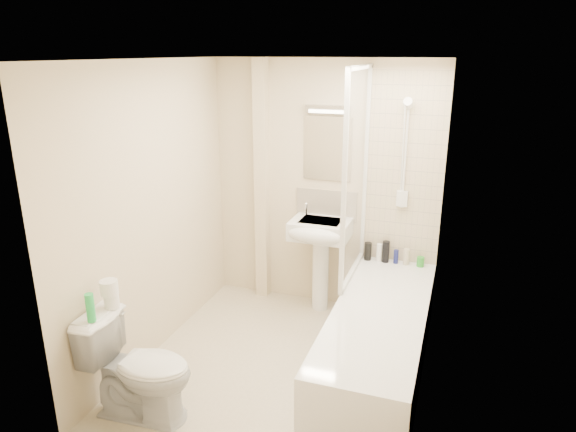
% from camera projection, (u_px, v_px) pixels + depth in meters
% --- Properties ---
extents(floor, '(2.50, 2.50, 0.00)m').
position_uv_depth(floor, '(280.00, 367.00, 4.18)').
color(floor, beige).
rests_on(floor, ground).
extents(wall_back, '(2.20, 0.02, 2.40)m').
position_uv_depth(wall_back, '(324.00, 187.00, 4.93)').
color(wall_back, beige).
rests_on(wall_back, ground).
extents(wall_left, '(0.02, 2.50, 2.40)m').
position_uv_depth(wall_left, '(152.00, 213.00, 4.15)').
color(wall_left, beige).
rests_on(wall_left, ground).
extents(wall_right, '(0.02, 2.50, 2.40)m').
position_uv_depth(wall_right, '(432.00, 245.00, 3.47)').
color(wall_right, beige).
rests_on(wall_right, ground).
extents(ceiling, '(2.20, 2.50, 0.02)m').
position_uv_depth(ceiling, '(279.00, 59.00, 3.44)').
color(ceiling, white).
rests_on(ceiling, wall_back).
extents(tile_back, '(0.70, 0.01, 1.75)m').
position_uv_depth(tile_back, '(404.00, 171.00, 4.62)').
color(tile_back, beige).
rests_on(tile_back, wall_back).
extents(tile_right, '(0.01, 2.10, 1.75)m').
position_uv_depth(tile_right, '(435.00, 205.00, 3.58)').
color(tile_right, beige).
rests_on(tile_right, wall_right).
extents(pipe_boxing, '(0.12, 0.12, 2.40)m').
position_uv_depth(pipe_boxing, '(262.00, 184.00, 5.07)').
color(pipe_boxing, beige).
rests_on(pipe_boxing, ground).
extents(splashback, '(0.60, 0.02, 0.30)m').
position_uv_depth(splashback, '(326.00, 205.00, 4.97)').
color(splashback, beige).
rests_on(splashback, wall_back).
extents(mirror, '(0.46, 0.01, 0.60)m').
position_uv_depth(mirror, '(328.00, 149.00, 4.80)').
color(mirror, white).
rests_on(mirror, wall_back).
extents(strip_light, '(0.42, 0.07, 0.07)m').
position_uv_depth(strip_light, '(328.00, 109.00, 4.66)').
color(strip_light, silver).
rests_on(strip_light, wall_back).
extents(bathtub, '(0.70, 2.10, 0.55)m').
position_uv_depth(bathtub, '(378.00, 339.00, 4.04)').
color(bathtub, white).
rests_on(bathtub, ground).
extents(shower_screen, '(0.04, 0.92, 1.80)m').
position_uv_depth(shower_screen, '(356.00, 176.00, 4.33)').
color(shower_screen, white).
rests_on(shower_screen, bathtub).
extents(shower_fixture, '(0.10, 0.16, 0.99)m').
position_uv_depth(shower_fixture, '(405.00, 158.00, 4.54)').
color(shower_fixture, white).
rests_on(shower_fixture, wall_back).
extents(pedestal_sink, '(0.55, 0.50, 1.06)m').
position_uv_depth(pedestal_sink, '(319.00, 240.00, 4.85)').
color(pedestal_sink, white).
rests_on(pedestal_sink, ground).
extents(bottle_black_a, '(0.07, 0.07, 0.17)m').
position_uv_depth(bottle_black_a, '(368.00, 251.00, 4.88)').
color(bottle_black_a, black).
rests_on(bottle_black_a, bathtub).
extents(bottle_white_a, '(0.05, 0.05, 0.17)m').
position_uv_depth(bottle_white_a, '(379.00, 253.00, 4.85)').
color(bottle_white_a, white).
rests_on(bottle_white_a, bathtub).
extents(bottle_black_b, '(0.07, 0.07, 0.21)m').
position_uv_depth(bottle_black_b, '(386.00, 252.00, 4.82)').
color(bottle_black_b, black).
rests_on(bottle_black_b, bathtub).
extents(bottle_blue, '(0.05, 0.05, 0.13)m').
position_uv_depth(bottle_blue, '(396.00, 257.00, 4.80)').
color(bottle_blue, navy).
rests_on(bottle_blue, bathtub).
extents(bottle_cream, '(0.05, 0.05, 0.15)m').
position_uv_depth(bottle_cream, '(406.00, 257.00, 4.77)').
color(bottle_cream, beige).
rests_on(bottle_cream, bathtub).
extents(bottle_green, '(0.07, 0.07, 0.09)m').
position_uv_depth(bottle_green, '(420.00, 262.00, 4.74)').
color(bottle_green, green).
rests_on(bottle_green, bathtub).
extents(toilet, '(0.52, 0.80, 0.76)m').
position_uv_depth(toilet, '(140.00, 368.00, 3.52)').
color(toilet, white).
rests_on(toilet, ground).
extents(toilet_roll_lower, '(0.10, 0.10, 0.10)m').
position_uv_depth(toilet_roll_lower, '(112.00, 300.00, 3.55)').
color(toilet_roll_lower, white).
rests_on(toilet_roll_lower, toilet).
extents(toilet_roll_upper, '(0.12, 0.12, 0.10)m').
position_uv_depth(toilet_roll_upper, '(109.00, 288.00, 3.50)').
color(toilet_roll_upper, white).
rests_on(toilet_roll_upper, toilet_roll_lower).
extents(green_bottle, '(0.06, 0.06, 0.20)m').
position_uv_depth(green_bottle, '(90.00, 308.00, 3.34)').
color(green_bottle, green).
rests_on(green_bottle, toilet).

